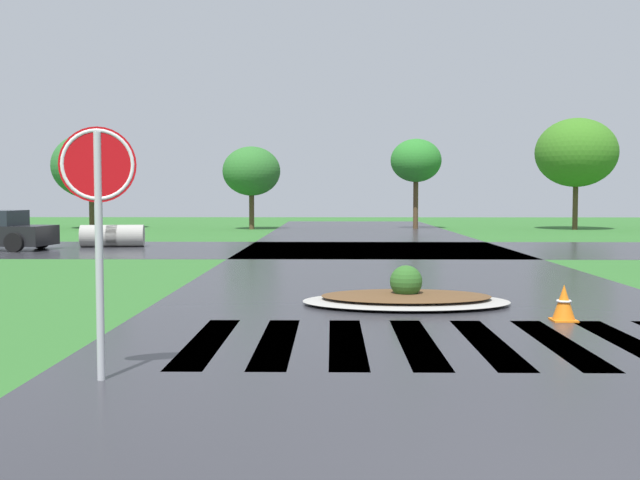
{
  "coord_description": "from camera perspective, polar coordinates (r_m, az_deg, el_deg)",
  "views": [
    {
      "loc": [
        -1.54,
        -4.31,
        1.89
      ],
      "look_at": [
        -1.76,
        9.88,
        1.05
      ],
      "focal_mm": 42.73,
      "sensor_mm": 36.0,
      "label": 1
    }
  ],
  "objects": [
    {
      "name": "asphalt_roadway",
      "position": [
        14.52,
        7.01,
        -4.09
      ],
      "size": [
        9.25,
        80.0,
        0.01
      ],
      "primitive_type": "cube",
      "color": "#2B2B30",
      "rests_on": "ground"
    },
    {
      "name": "traffic_cone",
      "position": [
        11.98,
        17.8,
        -4.57
      ],
      "size": [
        0.36,
        0.36,
        0.55
      ],
      "color": "orange",
      "rests_on": "ground"
    },
    {
      "name": "stop_sign",
      "position": [
        7.98,
        -16.28,
        3.43
      ],
      "size": [
        0.75,
        0.21,
        2.57
      ],
      "rotation": [
        0.0,
        0.0,
        0.22
      ],
      "color": "#B2B5BA",
      "rests_on": "ground"
    },
    {
      "name": "median_island",
      "position": [
        13.22,
        6.46,
        -4.29
      ],
      "size": [
        3.57,
        2.2,
        0.68
      ],
      "color": "#9E9B93",
      "rests_on": "ground"
    },
    {
      "name": "background_treeline",
      "position": [
        42.25,
        5.98,
        5.83
      ],
      "size": [
        38.45,
        5.33,
        6.03
      ],
      "color": "#4C3823",
      "rests_on": "ground"
    },
    {
      "name": "crosswalk_stripes",
      "position": [
        9.97,
        9.86,
        -7.55
      ],
      "size": [
        6.75,
        3.37,
        0.01
      ],
      "color": "white",
      "rests_on": "ground"
    },
    {
      "name": "drainage_pipe_stack",
      "position": [
        28.61,
        -15.28,
        0.3
      ],
      "size": [
        2.32,
        1.11,
        0.8
      ],
      "color": "#9E9B93",
      "rests_on": "ground"
    },
    {
      "name": "asphalt_cross_road",
      "position": [
        26.44,
        4.25,
        -0.7
      ],
      "size": [
        90.0,
        8.33,
        0.01
      ],
      "primitive_type": "cube",
      "color": "#2B2B30",
      "rests_on": "ground"
    }
  ]
}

